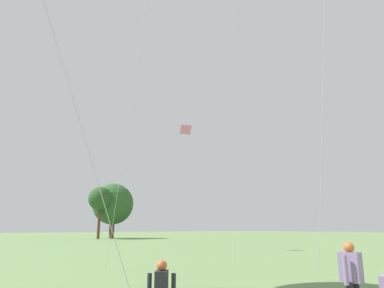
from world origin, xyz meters
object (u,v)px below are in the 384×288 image
Objects in this scene: person_short_left at (352,276)px; small_kite_stunt_black at (184,133)px; tree_broad_distant at (100,199)px; tree_pine_center at (113,204)px.

person_short_left is 0.14× the size of small_kite_stunt_black.
tree_pine_center reaches higher than tree_broad_distant.
small_kite_stunt_black reaches higher than tree_pine_center.
tree_broad_distant is 4.11m from tree_pine_center.
small_kite_stunt_black is 38.04m from tree_pine_center.
small_kite_stunt_black is at bearing -33.67° from person_short_left.
small_kite_stunt_black is (12.26, 22.18, 9.76)m from person_short_left.
person_short_left is 59.91m from tree_broad_distant.
person_short_left is 62.96m from tree_pine_center.
tree_pine_center is (22.83, 58.44, 5.31)m from person_short_left.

